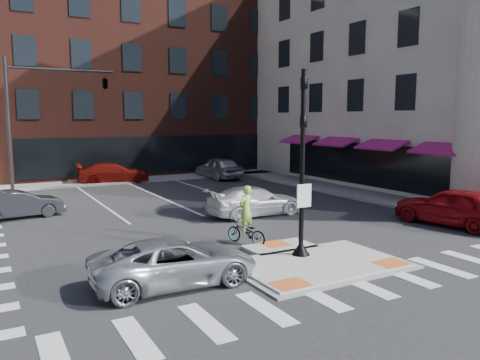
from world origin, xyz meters
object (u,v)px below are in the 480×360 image
bg_car_silver (219,168)px  cyclist (246,224)px  white_pickup (255,201)px  red_sedan (454,207)px  silver_suv (175,262)px  bg_car_dark (18,204)px  bg_car_red (114,173)px

bg_car_silver → cyclist: size_ratio=2.25×
white_pickup → red_sedan: bearing=-134.4°
bg_car_silver → silver_suv: bearing=57.2°
silver_suv → bg_car_dark: size_ratio=1.17×
silver_suv → bg_car_dark: bg_car_dark is taller
red_sedan → bg_car_silver: size_ratio=1.01×
bg_car_silver → cyclist: cyclist is taller
bg_car_red → bg_car_silver: bearing=-93.8°
bg_car_dark → red_sedan: bearing=-132.7°
cyclist → bg_car_silver: bearing=-136.0°
silver_suv → cyclist: (3.79, 2.68, 0.08)m
red_sedan → white_pickup: 8.69m
red_sedan → white_pickup: size_ratio=1.04×
bg_car_red → cyclist: cyclist is taller
white_pickup → bg_car_silver: bearing=-20.4°
white_pickup → bg_car_red: bg_car_red is taller
silver_suv → white_pickup: size_ratio=0.98×
silver_suv → bg_car_red: bg_car_red is taller
red_sedan → bg_car_silver: bearing=-94.2°
bg_car_dark → cyclist: (6.92, -8.94, 0.08)m
cyclist → bg_car_red: bearing=-112.2°
bg_car_silver → red_sedan: bearing=91.9°
bg_car_red → cyclist: bearing=-172.3°
silver_suv → bg_car_red: size_ratio=0.93×
bg_car_dark → bg_car_silver: size_ratio=0.81×
silver_suv → red_sedan: 13.03m
bg_car_dark → cyclist: 11.31m
red_sedan → silver_suv: bearing=-5.4°
silver_suv → bg_car_silver: bg_car_silver is taller
bg_car_silver → cyclist: 18.76m
red_sedan → bg_car_red: bearing=-75.0°
bg_car_silver → cyclist: bearing=63.2°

